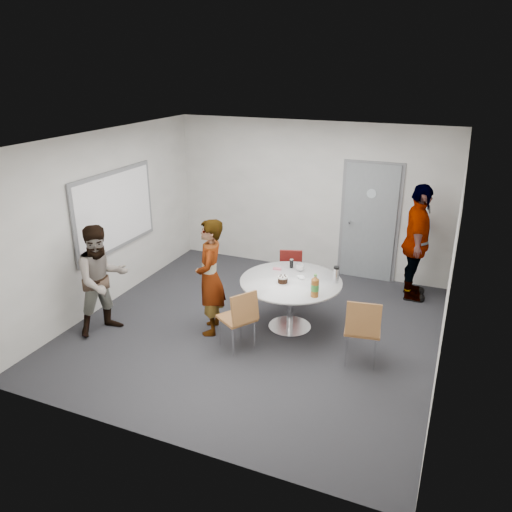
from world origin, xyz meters
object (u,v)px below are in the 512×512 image
at_px(chair_far, 290,270).
at_px(chair_near_right, 363,326).
at_px(table, 293,287).
at_px(person_left, 102,280).
at_px(door, 369,222).
at_px(person_right, 417,243).
at_px(chair_near_left, 240,315).
at_px(whiteboard, 115,211).
at_px(person_main, 210,277).

bearing_deg(chair_far, chair_near_right, 116.75).
xyz_separation_m(table, person_left, (-2.43, -1.08, 0.14)).
relative_size(door, person_right, 1.12).
xyz_separation_m(chair_near_right, chair_far, (-1.46, 1.50, -0.08)).
distance_m(door, chair_near_left, 3.30).
bearing_deg(chair_near_right, whiteboard, 163.68).
bearing_deg(person_left, door, -13.99).
xyz_separation_m(door, table, (-0.62, -2.26, -0.38)).
bearing_deg(chair_near_right, table, 144.62).
height_order(table, person_right, person_right).
bearing_deg(chair_far, door, -143.96).
height_order(whiteboard, chair_far, whiteboard).
distance_m(door, chair_far, 1.73).
bearing_deg(person_left, person_main, -39.20).
bearing_deg(whiteboard, person_right, 21.64).
height_order(chair_near_right, person_main, person_main).
relative_size(chair_near_right, person_main, 0.55).
relative_size(door, chair_near_left, 2.44).
bearing_deg(chair_near_left, person_left, 130.05).
bearing_deg(person_main, table, 95.75).
height_order(person_main, person_right, person_right).
relative_size(door, person_main, 1.27).
bearing_deg(whiteboard, person_left, -64.29).
relative_size(chair_near_left, chair_near_right, 0.94).
distance_m(whiteboard, person_right, 4.77).
distance_m(door, chair_near_right, 2.90).
xyz_separation_m(whiteboard, person_left, (0.51, -1.06, -0.66)).
bearing_deg(person_left, person_right, -25.83).
relative_size(person_main, person_right, 0.88).
xyz_separation_m(whiteboard, chair_near_left, (2.50, -0.81, -0.92)).
height_order(door, whiteboard, door).
distance_m(door, table, 2.38).
bearing_deg(whiteboard, person_main, -14.38).
height_order(chair_far, person_main, person_main).
relative_size(table, person_main, 0.86).
bearing_deg(chair_near_left, table, 4.79).
bearing_deg(table, chair_near_right, -26.63).
relative_size(chair_near_left, person_main, 0.52).
xyz_separation_m(table, chair_far, (-0.35, 0.94, -0.17)).
relative_size(table, chair_near_left, 1.65).
xyz_separation_m(person_main, person_right, (2.51, 2.24, 0.11)).
height_order(chair_near_left, person_right, person_right).
xyz_separation_m(door, person_left, (-3.05, -3.34, -0.23)).
distance_m(whiteboard, table, 3.05).
height_order(door, chair_near_right, door).
xyz_separation_m(chair_near_right, person_right, (0.36, 2.29, 0.38)).
distance_m(chair_far, person_left, 2.92).
distance_m(door, person_main, 3.23).
bearing_deg(table, person_left, -156.03).
bearing_deg(person_main, chair_near_left, 41.76).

